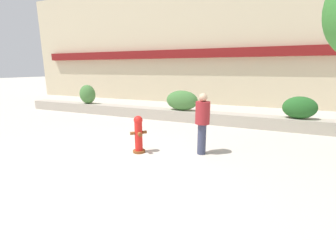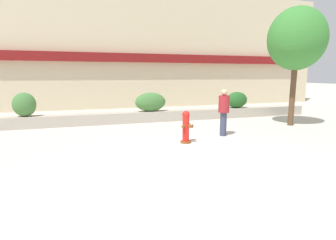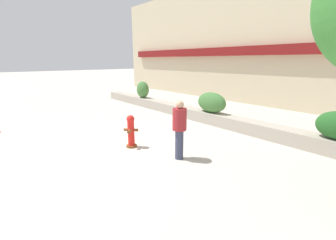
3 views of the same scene
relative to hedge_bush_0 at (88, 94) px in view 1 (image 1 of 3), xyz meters
The scene contains 8 objects.
ground_plane 8.04m from the hedge_bush_0, 48.81° to the right, with size 120.00×120.00×0.00m, color beige.
building_facade 8.50m from the hedge_bush_0, 48.74° to the left, with size 30.00×1.36×8.00m.
planter_wall_low 5.30m from the hedge_bush_0, ahead, with size 18.00×0.70×0.50m, color #ADA393.
hedge_bush_0 is the anchor object (origin of this frame).
hedge_bush_1 5.45m from the hedge_bush_0, ahead, with size 1.49×0.70×0.91m, color #427538.
hedge_bush_2 10.19m from the hedge_bush_0, ahead, with size 1.20×0.69×0.85m, color #235B23.
fire_hydrant 7.11m from the hedge_bush_0, 37.55° to the right, with size 0.50×0.50×1.08m.
pedestrian 8.23m from the hedge_bush_0, 27.12° to the right, with size 0.41×0.41×1.73m.
Camera 1 is at (3.48, -3.70, 2.37)m, focal length 24.00 mm.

